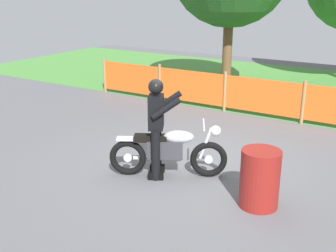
# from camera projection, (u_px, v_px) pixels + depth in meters

# --- Properties ---
(ground) EXTENTS (24.00, 24.00, 0.02)m
(ground) POSITION_uv_depth(u_px,v_px,m) (198.00, 163.00, 7.81)
(ground) COLOR #5B5B60
(grass_verge) EXTENTS (24.00, 7.37, 0.01)m
(grass_verge) POSITION_uv_depth(u_px,v_px,m) (301.00, 88.00, 13.45)
(grass_verge) COLOR #4C8C3D
(grass_verge) RESTS_ON ground
(barrier_fence) EXTENTS (10.09, 0.08, 1.05)m
(barrier_fence) POSITION_uv_depth(u_px,v_px,m) (262.00, 96.00, 10.31)
(barrier_fence) COLOR #997547
(barrier_fence) RESTS_ON ground
(motorcycle_lead) EXTENTS (1.82, 1.08, 0.95)m
(motorcycle_lead) POSITION_uv_depth(u_px,v_px,m) (169.00, 150.00, 7.12)
(motorcycle_lead) COLOR black
(motorcycle_lead) RESTS_ON ground
(rider_lead) EXTENTS (0.72, 0.71, 1.69)m
(rider_lead) POSITION_uv_depth(u_px,v_px,m) (157.00, 125.00, 6.99)
(rider_lead) COLOR black
(rider_lead) RESTS_ON ground
(oil_drum) EXTENTS (0.58, 0.58, 0.88)m
(oil_drum) POSITION_uv_depth(u_px,v_px,m) (260.00, 179.00, 6.13)
(oil_drum) COLOR maroon
(oil_drum) RESTS_ON ground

